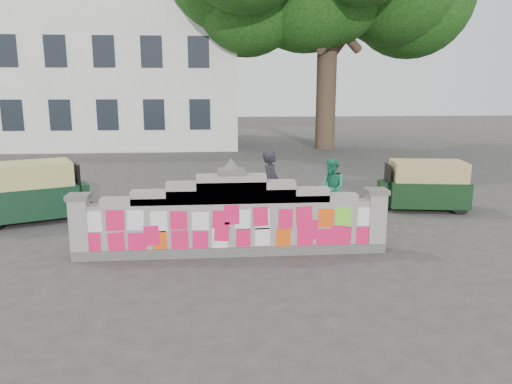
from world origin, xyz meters
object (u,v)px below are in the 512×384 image
cyclist_bike (271,211)px  rickshaw_right (425,185)px  pedestrian (331,189)px  cyclist_rider (271,197)px  rickshaw_left (30,191)px

cyclist_bike → rickshaw_right: size_ratio=0.75×
pedestrian → cyclist_rider: bearing=-69.4°
pedestrian → rickshaw_right: pedestrian is taller
pedestrian → rickshaw_left: size_ratio=0.57×
cyclist_bike → cyclist_rider: 0.35m
cyclist_rider → pedestrian: size_ratio=1.07×
cyclist_rider → rickshaw_left: bearing=96.7°
rickshaw_left → rickshaw_right: bearing=-21.7°
cyclist_bike → rickshaw_right: 4.91m
cyclist_bike → cyclist_rider: size_ratio=1.12×
cyclist_rider → rickshaw_right: size_ratio=0.67×
cyclist_rider → rickshaw_left: 6.21m
pedestrian → rickshaw_left: 7.76m
cyclist_bike → pedestrian: pedestrian is taller
cyclist_rider → cyclist_bike: bearing=-114.6°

